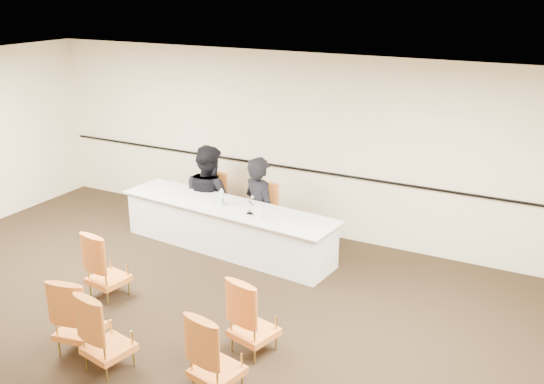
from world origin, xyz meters
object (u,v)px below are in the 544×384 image
(aud_chair_front_right, at_px, (254,315))
(aud_chair_back_left, at_px, (79,313))
(panelist_second_chair, at_px, (210,201))
(water_bottle, at_px, (222,197))
(panelist_second, at_px, (210,201))
(panelist_main, at_px, (260,214))
(panel_table, at_px, (227,227))
(coffee_cup, at_px, (258,214))
(microphone, at_px, (250,206))
(panelist_main_chair, at_px, (260,214))
(aud_chair_back_right, at_px, (217,353))
(drinking_glass, at_px, (220,203))
(aud_chair_front_left, at_px, (107,264))
(aud_chair_back_mid, at_px, (107,330))

(aud_chair_front_right, distance_m, aud_chair_back_left, 1.99)
(panelist_second_chair, bearing_deg, water_bottle, -38.11)
(panelist_second, distance_m, aud_chair_front_right, 3.83)
(panelist_main, bearing_deg, aud_chair_front_right, 142.20)
(panel_table, height_order, coffee_cup, coffee_cup)
(panelist_second_chair, distance_m, coffee_cup, 1.71)
(microphone, bearing_deg, panelist_second, 137.21)
(water_bottle, bearing_deg, aud_chair_back_left, -88.62)
(panelist_main_chair, bearing_deg, aud_chair_back_right, -61.96)
(panelist_second, bearing_deg, aud_chair_back_right, 145.59)
(water_bottle, height_order, drinking_glass, water_bottle)
(drinking_glass, bearing_deg, panelist_main_chair, 59.35)
(panelist_main, xyz_separation_m, microphone, (0.20, -0.68, 0.40))
(coffee_cup, bearing_deg, drinking_glass, 168.11)
(panelist_main, bearing_deg, water_bottle, 77.34)
(panel_table, distance_m, aud_chair_back_left, 3.17)
(panel_table, relative_size, aud_chair_front_left, 3.89)
(water_bottle, distance_m, coffee_cup, 0.83)
(panelist_second_chair, height_order, aud_chair_front_right, same)
(panelist_second, height_order, panelist_second_chair, panelist_second)
(panelist_second, xyz_separation_m, aud_chair_back_mid, (1.26, -3.92, -0.00))
(panelist_second, xyz_separation_m, aud_chair_front_left, (0.13, -2.68, -0.00))
(drinking_glass, distance_m, aud_chair_back_mid, 3.27)
(panelist_second, xyz_separation_m, aud_chair_back_right, (2.53, -3.72, -0.00))
(aud_chair_front_right, bearing_deg, aud_chair_front_left, -171.32)
(panelist_main_chair, height_order, drinking_glass, panelist_main_chair)
(panelist_second_chair, bearing_deg, aud_chair_front_right, -43.52)
(panelist_second, xyz_separation_m, coffee_cup, (1.44, -0.87, 0.34))
(aud_chair_back_mid, bearing_deg, microphone, 100.83)
(panelist_main_chair, relative_size, aud_chair_back_right, 1.00)
(panelist_main_chair, xyz_separation_m, drinking_glass, (-0.36, -0.61, 0.32))
(panelist_main, bearing_deg, aud_chair_back_right, 136.99)
(panelist_main_chair, xyz_separation_m, aud_chair_back_right, (1.49, -3.61, 0.00))
(panelist_main_chair, relative_size, panelist_second, 0.48)
(panelist_main_chair, distance_m, aud_chair_front_right, 3.15)
(panelist_main, xyz_separation_m, panelist_second_chair, (-1.04, 0.10, 0.01))
(water_bottle, distance_m, aud_chair_front_right, 2.96)
(aud_chair_front_left, bearing_deg, panelist_second, 101.43)
(aud_chair_front_left, bearing_deg, panel_table, 82.09)
(aud_chair_back_right, bearing_deg, microphone, 125.08)
(panelist_main, distance_m, water_bottle, 0.76)
(panelist_second, relative_size, aud_chair_back_mid, 2.09)
(coffee_cup, relative_size, aud_chair_front_right, 0.15)
(aud_chair_front_left, bearing_deg, aud_chair_back_left, -53.59)
(panelist_second, height_order, aud_chair_back_left, panelist_second)
(panelist_main_chair, bearing_deg, panelist_second, -180.00)
(panelist_second, xyz_separation_m, aud_chair_back_left, (0.73, -3.80, -0.00))
(aud_chair_back_left, xyz_separation_m, aud_chair_back_mid, (0.53, -0.12, 0.00))
(panelist_main, distance_m, drinking_glass, 0.78)
(water_bottle, relative_size, aud_chair_front_left, 0.27)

